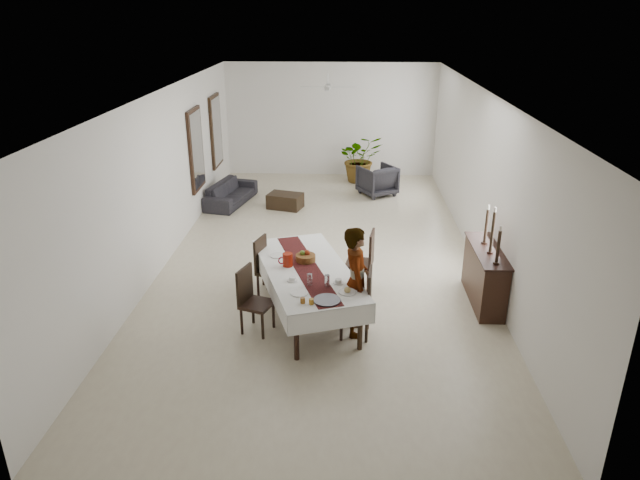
# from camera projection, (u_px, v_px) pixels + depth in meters

# --- Properties ---
(floor) EXTENTS (6.00, 12.00, 0.00)m
(floor) POSITION_uv_depth(u_px,v_px,m) (322.00, 256.00, 11.39)
(floor) COLOR beige
(floor) RESTS_ON ground
(ceiling) EXTENTS (6.00, 12.00, 0.02)m
(ceiling) POSITION_uv_depth(u_px,v_px,m) (322.00, 92.00, 10.17)
(ceiling) COLOR silver
(ceiling) RESTS_ON wall_back
(wall_back) EXTENTS (6.00, 0.02, 3.20)m
(wall_back) POSITION_uv_depth(u_px,v_px,m) (331.00, 120.00, 16.33)
(wall_back) COLOR white
(wall_back) RESTS_ON floor
(wall_front) EXTENTS (6.00, 0.02, 3.20)m
(wall_front) POSITION_uv_depth(u_px,v_px,m) (294.00, 360.00, 5.23)
(wall_front) COLOR white
(wall_front) RESTS_ON floor
(wall_left) EXTENTS (0.02, 12.00, 3.20)m
(wall_left) POSITION_uv_depth(u_px,v_px,m) (166.00, 176.00, 10.91)
(wall_left) COLOR white
(wall_left) RESTS_ON floor
(wall_right) EXTENTS (0.02, 12.00, 3.20)m
(wall_right) POSITION_uv_depth(u_px,v_px,m) (482.00, 180.00, 10.65)
(wall_right) COLOR white
(wall_right) RESTS_ON floor
(dining_table_top) EXTENTS (1.82, 2.76, 0.05)m
(dining_table_top) POSITION_uv_depth(u_px,v_px,m) (307.00, 270.00, 8.95)
(dining_table_top) COLOR black
(dining_table_top) RESTS_ON table_leg_fl
(table_leg_fl) EXTENTS (0.09, 0.09, 0.75)m
(table_leg_fl) POSITION_uv_depth(u_px,v_px,m) (296.00, 336.00, 7.90)
(table_leg_fl) COLOR black
(table_leg_fl) RESTS_ON floor
(table_leg_fr) EXTENTS (0.09, 0.09, 0.75)m
(table_leg_fr) POSITION_uv_depth(u_px,v_px,m) (360.00, 327.00, 8.14)
(table_leg_fr) COLOR black
(table_leg_fr) RESTS_ON floor
(table_leg_bl) EXTENTS (0.09, 0.09, 0.75)m
(table_leg_bl) POSITION_uv_depth(u_px,v_px,m) (264.00, 266.00, 10.06)
(table_leg_bl) COLOR black
(table_leg_bl) RESTS_ON floor
(table_leg_br) EXTENTS (0.09, 0.09, 0.75)m
(table_leg_br) POSITION_uv_depth(u_px,v_px,m) (315.00, 260.00, 10.30)
(table_leg_br) COLOR black
(table_leg_br) RESTS_ON floor
(tablecloth_top) EXTENTS (2.07, 3.01, 0.01)m
(tablecloth_top) POSITION_uv_depth(u_px,v_px,m) (307.00, 268.00, 8.93)
(tablecloth_top) COLOR white
(tablecloth_top) RESTS_ON dining_table_top
(tablecloth_drape_left) EXTENTS (0.89, 2.61, 0.32)m
(tablecloth_drape_left) POSITION_uv_depth(u_px,v_px,m) (268.00, 282.00, 8.83)
(tablecloth_drape_left) COLOR white
(tablecloth_drape_left) RESTS_ON dining_table_top
(tablecloth_drape_right) EXTENTS (0.89, 2.61, 0.32)m
(tablecloth_drape_right) POSITION_uv_depth(u_px,v_px,m) (344.00, 273.00, 9.15)
(tablecloth_drape_right) COLOR silver
(tablecloth_drape_right) RESTS_ON dining_table_top
(tablecloth_drape_near) EXTENTS (1.20, 0.41, 0.32)m
(tablecloth_drape_near) POSITION_uv_depth(u_px,v_px,m) (332.00, 320.00, 7.77)
(tablecloth_drape_near) COLOR white
(tablecloth_drape_near) RESTS_ON dining_table_top
(tablecloth_drape_far) EXTENTS (1.20, 0.41, 0.32)m
(tablecloth_drape_far) POSITION_uv_depth(u_px,v_px,m) (287.00, 245.00, 10.21)
(tablecloth_drape_far) COLOR white
(tablecloth_drape_far) RESTS_ON dining_table_top
(table_runner) EXTENTS (1.20, 2.64, 0.00)m
(table_runner) POSITION_uv_depth(u_px,v_px,m) (307.00, 268.00, 8.93)
(table_runner) COLOR #531717
(table_runner) RESTS_ON tablecloth_top
(red_pitcher) EXTENTS (0.20, 0.20, 0.21)m
(red_pitcher) POSITION_uv_depth(u_px,v_px,m) (288.00, 260.00, 8.96)
(red_pitcher) COLOR maroon
(red_pitcher) RESTS_ON tablecloth_top
(pitcher_handle) EXTENTS (0.13, 0.06, 0.13)m
(pitcher_handle) POSITION_uv_depth(u_px,v_px,m) (282.00, 260.00, 8.94)
(pitcher_handle) COLOR maroon
(pitcher_handle) RESTS_ON red_pitcher
(wine_glass_near) EXTENTS (0.07, 0.07, 0.18)m
(wine_glass_near) POSITION_uv_depth(u_px,v_px,m) (327.00, 281.00, 8.31)
(wine_glass_near) COLOR silver
(wine_glass_near) RESTS_ON tablecloth_top
(wine_glass_mid) EXTENTS (0.07, 0.07, 0.18)m
(wine_glass_mid) POSITION_uv_depth(u_px,v_px,m) (310.00, 280.00, 8.35)
(wine_glass_mid) COLOR silver
(wine_glass_mid) RESTS_ON tablecloth_top
(teacup_right) EXTENTS (0.10, 0.10, 0.06)m
(teacup_right) POSITION_uv_depth(u_px,v_px,m) (338.00, 281.00, 8.43)
(teacup_right) COLOR silver
(teacup_right) RESTS_ON saucer_right
(saucer_right) EXTENTS (0.16, 0.16, 0.01)m
(saucer_right) POSITION_uv_depth(u_px,v_px,m) (338.00, 283.00, 8.44)
(saucer_right) COLOR silver
(saucer_right) RESTS_ON tablecloth_top
(teacup_left) EXTENTS (0.10, 0.10, 0.06)m
(teacup_left) POSITION_uv_depth(u_px,v_px,m) (292.00, 279.00, 8.51)
(teacup_left) COLOR white
(teacup_left) RESTS_ON saucer_left
(saucer_left) EXTENTS (0.16, 0.16, 0.01)m
(saucer_left) POSITION_uv_depth(u_px,v_px,m) (292.00, 280.00, 8.52)
(saucer_left) COLOR white
(saucer_left) RESTS_ON tablecloth_top
(plate_near_right) EXTENTS (0.26, 0.26, 0.02)m
(plate_near_right) POSITION_uv_depth(u_px,v_px,m) (347.00, 292.00, 8.16)
(plate_near_right) COLOR silver
(plate_near_right) RESTS_ON tablecloth_top
(bread_near_right) EXTENTS (0.10, 0.10, 0.10)m
(bread_near_right) POSITION_uv_depth(u_px,v_px,m) (347.00, 290.00, 8.15)
(bread_near_right) COLOR tan
(bread_near_right) RESTS_ON plate_near_right
(plate_near_left) EXTENTS (0.26, 0.26, 0.02)m
(plate_near_left) POSITION_uv_depth(u_px,v_px,m) (299.00, 293.00, 8.14)
(plate_near_left) COLOR silver
(plate_near_left) RESTS_ON tablecloth_top
(plate_far_left) EXTENTS (0.26, 0.26, 0.02)m
(plate_far_left) POSITION_uv_depth(u_px,v_px,m) (278.00, 255.00, 9.36)
(plate_far_left) COLOR white
(plate_far_left) RESTS_ON tablecloth_top
(serving_tray) EXTENTS (0.38, 0.38, 0.02)m
(serving_tray) POSITION_uv_depth(u_px,v_px,m) (327.00, 300.00, 7.93)
(serving_tray) COLOR #39393D
(serving_tray) RESTS_ON tablecloth_top
(jam_jar_a) EXTENTS (0.07, 0.07, 0.08)m
(jam_jar_a) POSITION_uv_depth(u_px,v_px,m) (311.00, 302.00, 7.83)
(jam_jar_a) COLOR #9B6616
(jam_jar_a) RESTS_ON tablecloth_top
(jam_jar_b) EXTENTS (0.07, 0.07, 0.08)m
(jam_jar_b) POSITION_uv_depth(u_px,v_px,m) (303.00, 300.00, 7.86)
(jam_jar_b) COLOR brown
(jam_jar_b) RESTS_ON tablecloth_top
(fruit_basket) EXTENTS (0.32, 0.32, 0.11)m
(fruit_basket) POSITION_uv_depth(u_px,v_px,m) (306.00, 258.00, 9.16)
(fruit_basket) COLOR brown
(fruit_basket) RESTS_ON tablecloth_top
(fruit_red) EXTENTS (0.10, 0.10, 0.10)m
(fruit_red) POSITION_uv_depth(u_px,v_px,m) (307.00, 253.00, 9.16)
(fruit_red) COLOR maroon
(fruit_red) RESTS_ON fruit_basket
(fruit_green) EXTENTS (0.09, 0.09, 0.09)m
(fruit_green) POSITION_uv_depth(u_px,v_px,m) (302.00, 253.00, 9.15)
(fruit_green) COLOR #4F7422
(fruit_green) RESTS_ON fruit_basket
(chair_right_near_seat) EXTENTS (0.49, 0.49, 0.05)m
(chair_right_near_seat) POSITION_uv_depth(u_px,v_px,m) (355.00, 307.00, 8.46)
(chair_right_near_seat) COLOR black
(chair_right_near_seat) RESTS_ON chair_right_near_leg_fl
(chair_right_near_leg_fl) EXTENTS (0.05, 0.05, 0.45)m
(chair_right_near_leg_fl) POSITION_uv_depth(u_px,v_px,m) (367.00, 329.00, 8.36)
(chair_right_near_leg_fl) COLOR black
(chair_right_near_leg_fl) RESTS_ON floor
(chair_right_near_leg_fr) EXTENTS (0.05, 0.05, 0.45)m
(chair_right_near_leg_fr) POSITION_uv_depth(u_px,v_px,m) (368.00, 316.00, 8.70)
(chair_right_near_leg_fr) COLOR black
(chair_right_near_leg_fr) RESTS_ON floor
(chair_right_near_leg_bl) EXTENTS (0.05, 0.05, 0.45)m
(chair_right_near_leg_bl) POSITION_uv_depth(u_px,v_px,m) (341.00, 327.00, 8.41)
(chair_right_near_leg_bl) COLOR black
(chair_right_near_leg_bl) RESTS_ON floor
(chair_right_near_leg_br) EXTENTS (0.05, 0.05, 0.45)m
(chair_right_near_leg_br) POSITION_uv_depth(u_px,v_px,m) (344.00, 315.00, 8.75)
(chair_right_near_leg_br) COLOR black
(chair_right_near_leg_br) RESTS_ON floor
(chair_right_near_back) EXTENTS (0.08, 0.46, 0.58)m
(chair_right_near_back) POSITION_uv_depth(u_px,v_px,m) (370.00, 289.00, 8.32)
(chair_right_near_back) COLOR black
(chair_right_near_back) RESTS_ON chair_right_near_seat
(chair_right_far_seat) EXTENTS (0.52, 0.52, 0.05)m
(chair_right_far_seat) POSITION_uv_depth(u_px,v_px,m) (359.00, 263.00, 9.90)
(chair_right_far_seat) COLOR black
(chair_right_far_seat) RESTS_ON chair_right_far_leg_fl
(chair_right_far_leg_fl) EXTENTS (0.05, 0.05, 0.45)m
(chair_right_far_leg_fl) POSITION_uv_depth(u_px,v_px,m) (368.00, 282.00, 9.79)
(chair_right_far_leg_fl) COLOR black
(chair_right_far_leg_fl) RESTS_ON floor
(chair_right_far_leg_fr) EXTENTS (0.05, 0.05, 0.45)m
(chair_right_far_leg_fr) POSITION_uv_depth(u_px,v_px,m) (371.00, 273.00, 10.13)
(chair_right_far_leg_fr) COLOR black
(chair_right_far_leg_fr) RESTS_ON floor
(chair_right_far_leg_bl) EXTENTS (0.05, 0.05, 0.45)m
(chair_right_far_leg_bl) POSITION_uv_depth(u_px,v_px,m) (347.00, 280.00, 9.86)
(chair_right_far_leg_bl) COLOR black
(chair_right_far_leg_bl) RESTS_ON floor
(chair_right_far_leg_br) EXTENTS (0.05, 0.05, 0.45)m
(chair_right_far_leg_br) POSITION_uv_depth(u_px,v_px,m) (350.00, 271.00, 10.20)
(chair_right_far_leg_br) COLOR black
(chair_right_far_leg_br) RESTS_ON floor
(chair_right_far_back) EXTENTS (0.12, 0.45, 0.58)m
(chair_right_far_back) POSITION_uv_depth(u_px,v_px,m) (372.00, 248.00, 9.74)
(chair_right_far_back) COLOR black
(chair_right_far_back) RESTS_ON chair_right_far_seat
(chair_left_near_seat) EXTENTS (0.56, 0.56, 0.05)m
(chair_left_near_seat) POSITION_uv_depth(u_px,v_px,m) (257.00, 304.00, 8.57)
(chair_left_near_seat) COLOR black
(chair_left_near_seat) RESTS_ON chair_left_near_leg_fl
(chair_left_near_leg_fl) EXTENTS (0.06, 0.06, 0.43)m
(chair_left_near_leg_fl) POSITION_uv_depth(u_px,v_px,m) (253.00, 311.00, 8.88)
(chair_left_near_leg_fl) COLOR black
(chair_left_near_leg_fl) RESTS_ON floor
(chair_left_near_leg_fr) EXTENTS (0.06, 0.06, 0.43)m
(chair_left_near_leg_fr) POSITION_uv_depth(u_px,v_px,m) (242.00, 322.00, 8.58)
(chair_left_near_leg_fr) COLOR black
(chair_left_near_leg_fr) RESTS_ON floor
(chair_left_near_leg_bl) EXTENTS (0.06, 0.06, 0.43)m
(chair_left_near_leg_bl) POSITION_uv_depth(u_px,v_px,m) (273.00, 315.00, 8.76)
(chair_left_near_leg_bl) COLOR black
(chair_left_near_leg_bl) RESTS_ON floor
(chair_left_near_leg_br) EXTENTS (0.06, 0.06, 0.43)m
(chair_left_near_leg_br) POSITION_uv_depth(u_px,v_px,m) (263.00, 326.00, 8.45)
(chair_left_near_leg_br) COLOR black
(chair_left_near_leg_br) RESTS_ON floor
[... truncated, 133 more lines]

